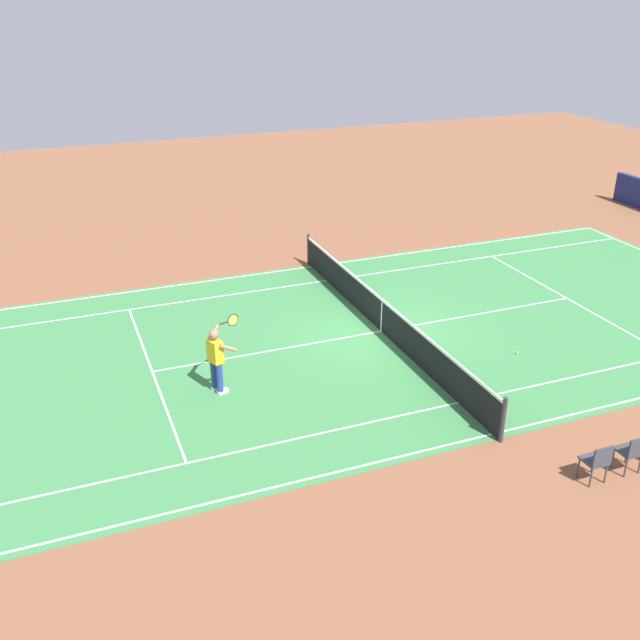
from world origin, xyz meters
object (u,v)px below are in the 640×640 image
tennis_ball (517,353)px  spectator_chair_1 (632,451)px  tennis_player_near (216,357)px  spectator_chair_2 (597,460)px  tennis_net (382,315)px

tennis_ball → spectator_chair_1: bearing=79.0°
tennis_player_near → tennis_ball: size_ratio=25.71×
tennis_ball → spectator_chair_2: bearing=70.1°
tennis_ball → tennis_player_near: bearing=-7.3°
spectator_chair_2 → tennis_ball: bearing=-109.9°
tennis_ball → spectator_chair_1: 5.20m
tennis_net → tennis_player_near: size_ratio=6.89×
tennis_net → tennis_player_near: 5.32m
tennis_ball → spectator_chair_1: size_ratio=0.08×
tennis_net → tennis_ball: (-2.74, 2.55, -0.46)m
tennis_player_near → spectator_chair_2: 8.54m
tennis_player_near → tennis_ball: 7.93m
tennis_net → tennis_player_near: bearing=16.9°
tennis_net → tennis_player_near: (5.08, 1.55, 0.44)m
tennis_ball → spectator_chair_2: (1.84, 5.09, 0.49)m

